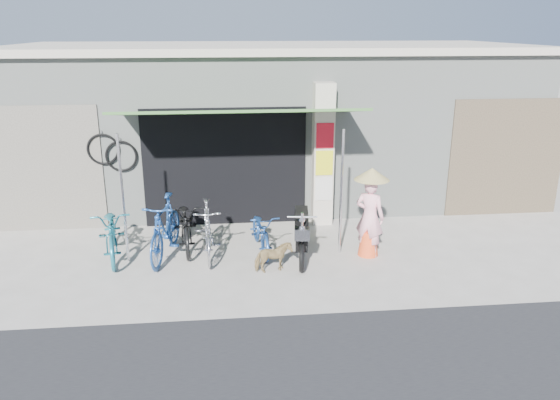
{
  "coord_description": "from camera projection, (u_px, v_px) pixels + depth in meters",
  "views": [
    {
      "loc": [
        -1.19,
        -8.6,
        4.1
      ],
      "look_at": [
        -0.2,
        1.0,
        1.0
      ],
      "focal_mm": 35.0,
      "sensor_mm": 36.0,
      "label": 1
    }
  ],
  "objects": [
    {
      "name": "nun",
      "position": [
        370.0,
        213.0,
        9.95
      ],
      "size": [
        0.65,
        0.64,
        1.68
      ],
      "rotation": [
        0.0,
        0.0,
        2.49
      ],
      "color": "#F2A3B0",
      "rests_on": "ground"
    },
    {
      "name": "ground",
      "position": [
        297.0,
        272.0,
        9.51
      ],
      "size": [
        80.0,
        80.0,
        0.0
      ],
      "primitive_type": "plane",
      "color": "#A9A299",
      "rests_on": "ground"
    },
    {
      "name": "moped",
      "position": [
        301.0,
        233.0,
        10.02
      ],
      "size": [
        0.54,
        1.8,
        1.02
      ],
      "rotation": [
        0.0,
        0.0,
        -0.13
      ],
      "color": "black",
      "rests_on": "ground"
    },
    {
      "name": "bike_navy",
      "position": [
        261.0,
        231.0,
        10.27
      ],
      "size": [
        0.7,
        1.57,
        0.8
      ],
      "primitive_type": "imported",
      "rotation": [
        0.0,
        0.0,
        0.12
      ],
      "color": "navy",
      "rests_on": "ground"
    },
    {
      "name": "bike_teal",
      "position": [
        112.0,
        232.0,
        9.97
      ],
      "size": [
        1.0,
        1.97,
        0.99
      ],
      "primitive_type": "imported",
      "rotation": [
        0.0,
        0.0,
        0.19
      ],
      "color": "#1A6879",
      "rests_on": "ground"
    },
    {
      "name": "bicycle_shop",
      "position": [
        271.0,
        119.0,
        13.77
      ],
      "size": [
        12.3,
        5.3,
        3.66
      ],
      "color": "#949992",
      "rests_on": "ground"
    },
    {
      "name": "bike_blue",
      "position": [
        165.0,
        228.0,
        9.94
      ],
      "size": [
        0.86,
        1.97,
        1.14
      ],
      "primitive_type": "imported",
      "rotation": [
        0.0,
        0.0,
        -0.18
      ],
      "color": "navy",
      "rests_on": "ground"
    },
    {
      "name": "neighbour_left",
      "position": [
        37.0,
        170.0,
        11.08
      ],
      "size": [
        2.6,
        0.06,
        2.6
      ],
      "primitive_type": "cube",
      "color": "#6B665B",
      "rests_on": "ground"
    },
    {
      "name": "street_dog",
      "position": [
        273.0,
        257.0,
        9.43
      ],
      "size": [
        0.69,
        0.45,
        0.54
      ],
      "primitive_type": "imported",
      "rotation": [
        0.0,
        0.0,
        1.83
      ],
      "color": "tan",
      "rests_on": "ground"
    },
    {
      "name": "neighbour_right",
      "position": [
        506.0,
        158.0,
        12.05
      ],
      "size": [
        2.6,
        0.06,
        2.6
      ],
      "primitive_type": "cube",
      "color": "brown",
      "rests_on": "ground"
    },
    {
      "name": "bike_black",
      "position": [
        186.0,
        224.0,
        10.41
      ],
      "size": [
        0.83,
        1.89,
        0.97
      ],
      "primitive_type": "imported",
      "rotation": [
        0.0,
        0.0,
        0.11
      ],
      "color": "black",
      "rests_on": "ground"
    },
    {
      "name": "shop_pillar",
      "position": [
        323.0,
        155.0,
        11.45
      ],
      "size": [
        0.42,
        0.44,
        3.0
      ],
      "color": "#BCB2A1",
      "rests_on": "ground"
    },
    {
      "name": "awning",
      "position": [
        239.0,
        114.0,
        10.19
      ],
      "size": [
        4.6,
        1.88,
        2.72
      ],
      "color": "#335D29",
      "rests_on": "ground"
    },
    {
      "name": "bike_silver",
      "position": [
        207.0,
        230.0,
        10.0
      ],
      "size": [
        0.57,
        1.73,
        1.03
      ],
      "primitive_type": "imported",
      "rotation": [
        0.0,
        0.0,
        0.05
      ],
      "color": "#B7B6BB",
      "rests_on": "ground"
    }
  ]
}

